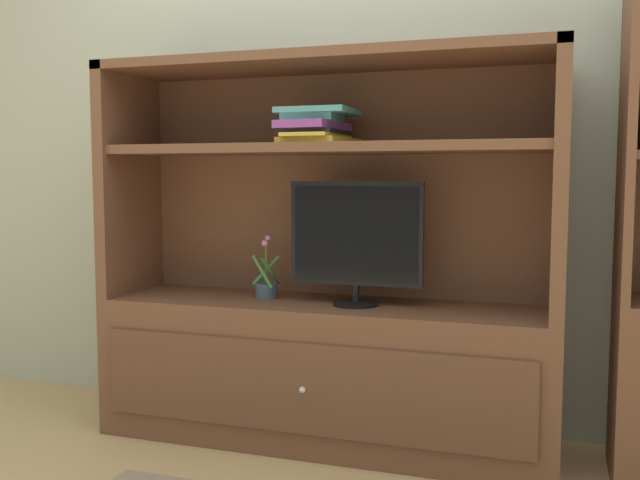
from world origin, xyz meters
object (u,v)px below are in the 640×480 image
Objects in this scene: potted_plant at (266,286)px; magazine_stack at (316,127)px; media_console at (325,323)px; tv_monitor at (356,239)px.

potted_plant is 0.67m from magazine_stack.
media_console is 5.08× the size of magazine_stack.
media_console is 0.77m from magazine_stack.
media_console is 0.29m from potted_plant.
tv_monitor is 0.46m from magazine_stack.
tv_monitor is 2.02× the size of potted_plant.
media_console reaches higher than potted_plant.
potted_plant is at bearing 174.84° from magazine_stack.
media_console is at bearing 20.61° from magazine_stack.
media_console is at bearing 168.43° from tv_monitor.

